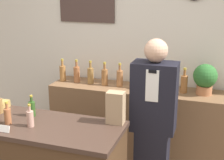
% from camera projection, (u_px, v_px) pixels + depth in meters
% --- Properties ---
extents(back_wall, '(5.20, 0.09, 2.70)m').
position_uv_depth(back_wall, '(133.00, 45.00, 3.85)').
color(back_wall, silver).
rests_on(back_wall, ground_plane).
extents(back_shelf, '(2.13, 0.47, 0.90)m').
position_uv_depth(back_shelf, '(138.00, 124.00, 3.78)').
color(back_shelf, brown).
rests_on(back_shelf, ground_plane).
extents(shopkeeper, '(0.41, 0.26, 1.61)m').
position_uv_depth(shopkeeper, '(153.00, 124.00, 2.93)').
color(shopkeeper, black).
rests_on(shopkeeper, ground_plane).
extents(potted_plant, '(0.26, 0.26, 0.34)m').
position_uv_depth(potted_plant, '(205.00, 78.00, 3.40)').
color(potted_plant, '#B27047').
rests_on(potted_plant, back_shelf).
extents(paper_bag, '(0.15, 0.11, 0.28)m').
position_uv_depth(paper_bag, '(116.00, 108.00, 2.63)').
color(paper_bag, tan).
rests_on(paper_bag, display_counter).
extents(price_card_right, '(0.09, 0.02, 0.06)m').
position_uv_depth(price_card_right, '(5.00, 129.00, 2.49)').
color(price_card_right, white).
rests_on(price_card_right, display_counter).
extents(gift_box, '(0.15, 0.14, 0.07)m').
position_uv_depth(gift_box, '(0.00, 105.00, 2.99)').
color(gift_box, tan).
rests_on(gift_box, display_counter).
extents(counter_bottle_3, '(0.06, 0.06, 0.20)m').
position_uv_depth(counter_bottle_3, '(8.00, 115.00, 2.63)').
color(counter_bottle_3, '#A7623B').
rests_on(counter_bottle_3, display_counter).
extents(counter_bottle_4, '(0.06, 0.06, 0.20)m').
position_uv_depth(counter_bottle_4, '(32.00, 108.00, 2.80)').
color(counter_bottle_4, '#2D531F').
rests_on(counter_bottle_4, display_counter).
extents(counter_bottle_5, '(0.06, 0.06, 0.20)m').
position_uv_depth(counter_bottle_5, '(30.00, 118.00, 2.58)').
color(counter_bottle_5, tan).
rests_on(counter_bottle_5, display_counter).
extents(shelf_bottle_0, '(0.08, 0.08, 0.29)m').
position_uv_depth(shelf_bottle_0, '(63.00, 73.00, 3.92)').
color(shelf_bottle_0, '#A36E39').
rests_on(shelf_bottle_0, back_shelf).
extents(shelf_bottle_1, '(0.08, 0.08, 0.29)m').
position_uv_depth(shelf_bottle_1, '(77.00, 74.00, 3.88)').
color(shelf_bottle_1, '#A4653C').
rests_on(shelf_bottle_1, back_shelf).
extents(shelf_bottle_2, '(0.08, 0.08, 0.29)m').
position_uv_depth(shelf_bottle_2, '(91.00, 75.00, 3.82)').
color(shelf_bottle_2, olive).
rests_on(shelf_bottle_2, back_shelf).
extents(shelf_bottle_3, '(0.08, 0.08, 0.29)m').
position_uv_depth(shelf_bottle_3, '(105.00, 77.00, 3.75)').
color(shelf_bottle_3, '#9D6739').
rests_on(shelf_bottle_3, back_shelf).
extents(shelf_bottle_4, '(0.08, 0.08, 0.29)m').
position_uv_depth(shelf_bottle_4, '(120.00, 78.00, 3.70)').
color(shelf_bottle_4, '#A36A3F').
rests_on(shelf_bottle_4, back_shelf).
extents(shelf_bottle_5, '(0.08, 0.08, 0.29)m').
position_uv_depth(shelf_bottle_5, '(135.00, 79.00, 3.65)').
color(shelf_bottle_5, olive).
rests_on(shelf_bottle_5, back_shelf).
extents(shelf_bottle_6, '(0.08, 0.08, 0.29)m').
position_uv_depth(shelf_bottle_6, '(150.00, 81.00, 3.57)').
color(shelf_bottle_6, '#A5693A').
rests_on(shelf_bottle_6, back_shelf).
extents(shelf_bottle_7, '(0.08, 0.08, 0.29)m').
position_uv_depth(shelf_bottle_7, '(167.00, 82.00, 3.52)').
color(shelf_bottle_7, olive).
rests_on(shelf_bottle_7, back_shelf).
extents(shelf_bottle_8, '(0.08, 0.08, 0.29)m').
position_uv_depth(shelf_bottle_8, '(184.00, 83.00, 3.48)').
color(shelf_bottle_8, '#9C6334').
rests_on(shelf_bottle_8, back_shelf).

